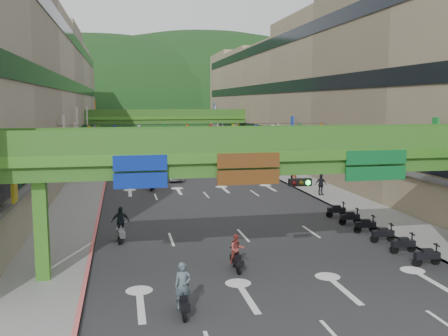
# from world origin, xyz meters

# --- Properties ---
(ground) EXTENTS (320.00, 320.00, 0.00)m
(ground) POSITION_xyz_m (0.00, 0.00, 0.00)
(ground) COLOR black
(ground) RESTS_ON ground
(road_slab) EXTENTS (18.00, 140.00, 0.02)m
(road_slab) POSITION_xyz_m (0.00, 50.00, 0.01)
(road_slab) COLOR #28282B
(road_slab) RESTS_ON ground
(sidewalk_left) EXTENTS (4.00, 140.00, 0.15)m
(sidewalk_left) POSITION_xyz_m (-11.00, 50.00, 0.07)
(sidewalk_left) COLOR gray
(sidewalk_left) RESTS_ON ground
(sidewalk_right) EXTENTS (4.00, 140.00, 0.15)m
(sidewalk_right) POSITION_xyz_m (11.00, 50.00, 0.07)
(sidewalk_right) COLOR gray
(sidewalk_right) RESTS_ON ground
(curb_left) EXTENTS (0.20, 140.00, 0.18)m
(curb_left) POSITION_xyz_m (-9.10, 50.00, 0.09)
(curb_left) COLOR #CC5959
(curb_left) RESTS_ON ground
(curb_right) EXTENTS (0.20, 140.00, 0.18)m
(curb_right) POSITION_xyz_m (9.10, 50.00, 0.09)
(curb_right) COLOR gray
(curb_right) RESTS_ON ground
(building_row_left) EXTENTS (12.80, 95.00, 19.00)m
(building_row_left) POSITION_xyz_m (-18.93, 50.00, 9.46)
(building_row_left) COLOR #9E937F
(building_row_left) RESTS_ON ground
(building_row_right) EXTENTS (12.80, 95.00, 19.00)m
(building_row_right) POSITION_xyz_m (18.93, 50.00, 9.46)
(building_row_right) COLOR gray
(building_row_right) RESTS_ON ground
(overpass_near) EXTENTS (28.00, 12.27, 7.10)m
(overpass_near) POSITION_xyz_m (0.93, 5.38, 5.21)
(overpass_near) COLOR #4C9E2D
(overpass_near) RESTS_ON ground
(overpass_far) EXTENTS (28.00, 2.20, 7.10)m
(overpass_far) POSITION_xyz_m (0.00, 65.00, 5.40)
(overpass_far) COLOR #4C9E2D
(overpass_far) RESTS_ON ground
(hill_left) EXTENTS (168.00, 140.00, 112.00)m
(hill_left) POSITION_xyz_m (-15.00, 160.00, 0.00)
(hill_left) COLOR #1C4419
(hill_left) RESTS_ON ground
(hill_right) EXTENTS (208.00, 176.00, 128.00)m
(hill_right) POSITION_xyz_m (25.00, 180.00, 0.00)
(hill_right) COLOR #1C4419
(hill_right) RESTS_ON ground
(bunting_string) EXTENTS (26.00, 0.36, 0.47)m
(bunting_string) POSITION_xyz_m (0.00, 30.00, 5.96)
(bunting_string) COLOR black
(bunting_string) RESTS_ON ground
(scooter_rider_near) EXTENTS (0.67, 1.60, 2.15)m
(scooter_rider_near) POSITION_xyz_m (-5.10, 1.00, 1.02)
(scooter_rider_near) COLOR black
(scooter_rider_near) RESTS_ON ground
(scooter_rider_mid) EXTENTS (0.78, 1.60, 1.88)m
(scooter_rider_mid) POSITION_xyz_m (-1.87, 5.70, 0.95)
(scooter_rider_mid) COLOR black
(scooter_rider_mid) RESTS_ON ground
(scooter_rider_left) EXTENTS (1.12, 1.59, 2.16)m
(scooter_rider_left) POSITION_xyz_m (-7.50, 12.08, 1.09)
(scooter_rider_left) COLOR #9799A0
(scooter_rider_left) RESTS_ON ground
(scooter_rider_far) EXTENTS (0.90, 1.58, 1.99)m
(scooter_rider_far) POSITION_xyz_m (-4.61, 29.42, 1.00)
(scooter_rider_far) COLOR maroon
(scooter_rider_far) RESTS_ON ground
(parked_scooter_row) EXTENTS (1.60, 11.55, 1.08)m
(parked_scooter_row) POSITION_xyz_m (7.80, 10.00, 0.52)
(parked_scooter_row) COLOR black
(parked_scooter_row) RESTS_ON ground
(car_silver) EXTENTS (1.99, 4.33, 1.37)m
(car_silver) POSITION_xyz_m (-2.11, 35.00, 0.69)
(car_silver) COLOR gray
(car_silver) RESTS_ON ground
(car_yellow) EXTENTS (2.02, 4.12, 1.35)m
(car_yellow) POSITION_xyz_m (3.85, 46.61, 0.68)
(car_yellow) COLOR gold
(car_yellow) RESTS_ON ground
(pedestrian_red) EXTENTS (0.95, 0.77, 1.81)m
(pedestrian_red) POSITION_xyz_m (10.39, 31.53, 0.90)
(pedestrian_red) COLOR red
(pedestrian_red) RESTS_ON ground
(pedestrian_dark) EXTENTS (1.13, 0.56, 1.86)m
(pedestrian_dark) POSITION_xyz_m (9.80, 23.31, 0.93)
(pedestrian_dark) COLOR black
(pedestrian_dark) RESTS_ON ground
(pedestrian_blue) EXTENTS (0.98, 0.79, 1.83)m
(pedestrian_blue) POSITION_xyz_m (10.68, 40.00, 0.92)
(pedestrian_blue) COLOR #374764
(pedestrian_blue) RESTS_ON ground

